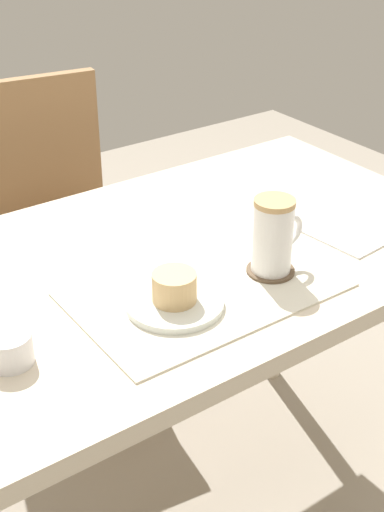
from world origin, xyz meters
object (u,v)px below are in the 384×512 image
object	(u,v)px
wooden_chair	(52,230)
pastry	(174,287)
sugar_bowl	(10,349)
dining_table	(180,292)
coffee_mug	(274,235)
pastry_plate	(175,303)

from	to	relation	value
wooden_chair	pastry	world-z (taller)	wooden_chair
sugar_bowl	wooden_chair	bearing A→B (deg)	62.07
dining_table	pastry	distance (m)	0.23
wooden_chair	coffee_mug	bearing A→B (deg)	102.79
pastry_plate	coffee_mug	world-z (taller)	coffee_mug
pastry_plate	sugar_bowl	xyz separation A→B (m)	(-0.28, 0.02, 0.02)
pastry_plate	pastry	size ratio (longest dim) A/B	2.23
coffee_mug	dining_table	bearing A→B (deg)	120.80
wooden_chair	sugar_bowl	size ratio (longest dim) A/B	12.74
wooden_chair	sugar_bowl	xyz separation A→B (m)	(-0.42, -0.79, 0.27)
pastry_plate	dining_table	bearing A→B (deg)	53.15
wooden_chair	sugar_bowl	bearing A→B (deg)	70.21
sugar_bowl	pastry_plate	bearing A→B (deg)	-4.60
wooden_chair	coffee_mug	distance (m)	0.89
pastry	sugar_bowl	world-z (taller)	pastry
pastry	sugar_bowl	bearing A→B (deg)	175.40
wooden_chair	pastry_plate	xyz separation A→B (m)	(-0.14, -0.81, 0.26)
pastry	coffee_mug	bearing A→B (deg)	-2.40
pastry_plate	pastry	world-z (taller)	pastry
pastry	pastry_plate	bearing A→B (deg)	0.00
wooden_chair	pastry_plate	distance (m)	0.87
coffee_mug	sugar_bowl	size ratio (longest dim) A/B	1.98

